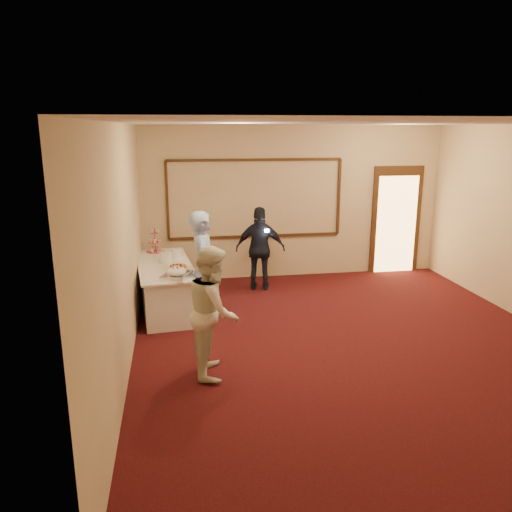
{
  "coord_description": "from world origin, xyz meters",
  "views": [
    {
      "loc": [
        -2.37,
        -6.12,
        2.94
      ],
      "look_at": [
        -1.24,
        0.75,
        1.15
      ],
      "focal_mm": 35.0,
      "sensor_mm": 36.0,
      "label": 1
    }
  ],
  "objects_px": {
    "tart": "(178,268)",
    "buffet_table": "(165,286)",
    "man": "(204,268)",
    "cupcake_stand": "(155,243)",
    "woman": "(214,311)",
    "plate_stack_a": "(166,258)",
    "guest": "(260,249)",
    "plate_stack_b": "(176,254)",
    "pavlova_tray": "(177,273)"
  },
  "relations": [
    {
      "from": "man",
      "to": "pavlova_tray",
      "type": "bearing_deg",
      "value": 105.62
    },
    {
      "from": "guest",
      "to": "cupcake_stand",
      "type": "bearing_deg",
      "value": 9.5
    },
    {
      "from": "guest",
      "to": "plate_stack_a",
      "type": "bearing_deg",
      "value": 34.37
    },
    {
      "from": "pavlova_tray",
      "to": "guest",
      "type": "xyz_separation_m",
      "value": [
        1.54,
        1.6,
        -0.07
      ]
    },
    {
      "from": "man",
      "to": "woman",
      "type": "height_order",
      "value": "man"
    },
    {
      "from": "cupcake_stand",
      "to": "man",
      "type": "xyz_separation_m",
      "value": [
        0.77,
        -1.63,
        -0.06
      ]
    },
    {
      "from": "cupcake_stand",
      "to": "woman",
      "type": "height_order",
      "value": "woman"
    },
    {
      "from": "pavlova_tray",
      "to": "tart",
      "type": "xyz_separation_m",
      "value": [
        0.03,
        0.47,
        -0.05
      ]
    },
    {
      "from": "cupcake_stand",
      "to": "guest",
      "type": "xyz_separation_m",
      "value": [
        1.9,
        -0.1,
        -0.16
      ]
    },
    {
      "from": "buffet_table",
      "to": "cupcake_stand",
      "type": "relative_size",
      "value": 4.83
    },
    {
      "from": "plate_stack_b",
      "to": "buffet_table",
      "type": "bearing_deg",
      "value": -119.4
    },
    {
      "from": "plate_stack_b",
      "to": "man",
      "type": "height_order",
      "value": "man"
    },
    {
      "from": "pavlova_tray",
      "to": "woman",
      "type": "xyz_separation_m",
      "value": [
        0.42,
        -1.55,
        -0.05
      ]
    },
    {
      "from": "pavlova_tray",
      "to": "buffet_table",
      "type": "bearing_deg",
      "value": 102.95
    },
    {
      "from": "tart",
      "to": "buffet_table",
      "type": "bearing_deg",
      "value": 121.05
    },
    {
      "from": "woman",
      "to": "guest",
      "type": "bearing_deg",
      "value": -14.21
    },
    {
      "from": "guest",
      "to": "plate_stack_b",
      "type": "bearing_deg",
      "value": 27.33
    },
    {
      "from": "guest",
      "to": "tart",
      "type": "bearing_deg",
      "value": 49.01
    },
    {
      "from": "plate_stack_b",
      "to": "man",
      "type": "distance_m",
      "value": 1.19
    },
    {
      "from": "tart",
      "to": "man",
      "type": "bearing_deg",
      "value": -46.3
    },
    {
      "from": "plate_stack_a",
      "to": "woman",
      "type": "xyz_separation_m",
      "value": [
        0.59,
        -2.46,
        -0.06
      ]
    },
    {
      "from": "tart",
      "to": "guest",
      "type": "xyz_separation_m",
      "value": [
        1.52,
        1.12,
        -0.02
      ]
    },
    {
      "from": "buffet_table",
      "to": "woman",
      "type": "height_order",
      "value": "woman"
    },
    {
      "from": "cupcake_stand",
      "to": "woman",
      "type": "distance_m",
      "value": 3.34
    },
    {
      "from": "cupcake_stand",
      "to": "buffet_table",
      "type": "bearing_deg",
      "value": -79.13
    },
    {
      "from": "plate_stack_b",
      "to": "tart",
      "type": "xyz_separation_m",
      "value": [
        0.02,
        -0.72,
        -0.05
      ]
    },
    {
      "from": "tart",
      "to": "plate_stack_b",
      "type": "bearing_deg",
      "value": 91.71
    },
    {
      "from": "tart",
      "to": "guest",
      "type": "relative_size",
      "value": 0.19
    },
    {
      "from": "buffet_table",
      "to": "plate_stack_a",
      "type": "xyz_separation_m",
      "value": [
        0.03,
        0.07,
        0.47
      ]
    },
    {
      "from": "plate_stack_b",
      "to": "cupcake_stand",
      "type": "bearing_deg",
      "value": 125.56
    },
    {
      "from": "man",
      "to": "woman",
      "type": "bearing_deg",
      "value": -173.53
    },
    {
      "from": "buffet_table",
      "to": "guest",
      "type": "xyz_separation_m",
      "value": [
        1.74,
        0.76,
        0.39
      ]
    },
    {
      "from": "plate_stack_a",
      "to": "tart",
      "type": "xyz_separation_m",
      "value": [
        0.19,
        -0.44,
        -0.06
      ]
    },
    {
      "from": "buffet_table",
      "to": "pavlova_tray",
      "type": "bearing_deg",
      "value": -77.05
    },
    {
      "from": "cupcake_stand",
      "to": "plate_stack_a",
      "type": "distance_m",
      "value": 0.81
    },
    {
      "from": "man",
      "to": "plate_stack_a",
      "type": "bearing_deg",
      "value": 40.44
    },
    {
      "from": "woman",
      "to": "guest",
      "type": "distance_m",
      "value": 3.34
    },
    {
      "from": "cupcake_stand",
      "to": "plate_stack_a",
      "type": "height_order",
      "value": "cupcake_stand"
    },
    {
      "from": "tart",
      "to": "man",
      "type": "xyz_separation_m",
      "value": [
        0.39,
        -0.41,
        0.08
      ]
    },
    {
      "from": "plate_stack_a",
      "to": "man",
      "type": "bearing_deg",
      "value": -55.64
    },
    {
      "from": "man",
      "to": "guest",
      "type": "height_order",
      "value": "man"
    },
    {
      "from": "man",
      "to": "buffet_table",
      "type": "bearing_deg",
      "value": 44.33
    },
    {
      "from": "plate_stack_b",
      "to": "guest",
      "type": "relative_size",
      "value": 0.12
    },
    {
      "from": "tart",
      "to": "guest",
      "type": "height_order",
      "value": "guest"
    },
    {
      "from": "pavlova_tray",
      "to": "cupcake_stand",
      "type": "bearing_deg",
      "value": 101.9
    },
    {
      "from": "buffet_table",
      "to": "tart",
      "type": "distance_m",
      "value": 0.59
    },
    {
      "from": "woman",
      "to": "guest",
      "type": "relative_size",
      "value": 1.03
    },
    {
      "from": "pavlova_tray",
      "to": "plate_stack_b",
      "type": "bearing_deg",
      "value": 89.76
    },
    {
      "from": "pavlova_tray",
      "to": "man",
      "type": "distance_m",
      "value": 0.42
    },
    {
      "from": "buffet_table",
      "to": "cupcake_stand",
      "type": "xyz_separation_m",
      "value": [
        -0.16,
        0.86,
        0.55
      ]
    }
  ]
}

